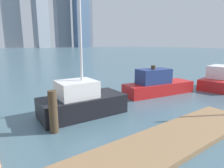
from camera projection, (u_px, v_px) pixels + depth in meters
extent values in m
plane|color=#476675|center=(22.00, 85.00, 16.42)|extent=(300.00, 300.00, 0.00)
cube|color=#93704C|center=(161.00, 145.00, 6.52)|extent=(10.14, 2.00, 0.18)
cylinder|color=#473826|center=(153.00, 81.00, 12.86)|extent=(0.29, 0.29, 2.05)
cylinder|color=#473826|center=(53.00, 112.00, 7.45)|extent=(0.34, 0.34, 1.70)
cylinder|color=brown|center=(157.00, 79.00, 14.71)|extent=(0.25, 0.25, 1.61)
cube|color=red|center=(159.00, 88.00, 13.39)|extent=(5.32, 2.31, 0.80)
cube|color=navy|center=(154.00, 76.00, 12.98)|extent=(2.43, 1.57, 0.98)
cube|color=red|center=(221.00, 82.00, 15.41)|extent=(5.20, 2.78, 0.82)
cube|color=white|center=(221.00, 72.00, 15.02)|extent=(2.41, 1.94, 0.95)
cube|color=black|center=(83.00, 105.00, 9.45)|extent=(4.21, 2.13, 0.95)
cube|color=white|center=(77.00, 89.00, 9.12)|extent=(1.86, 1.62, 0.79)
cylinder|color=silver|center=(81.00, 42.00, 8.82)|extent=(0.12, 0.12, 5.16)
cube|color=#8C939E|center=(40.00, 8.00, 156.80)|extent=(11.03, 12.41, 63.34)
cube|color=slate|center=(62.00, 8.00, 172.72)|extent=(13.00, 8.89, 70.67)
cube|color=slate|center=(81.00, 14.00, 175.60)|extent=(13.07, 9.10, 60.26)
cube|color=slate|center=(85.00, 9.00, 193.31)|extent=(11.35, 10.03, 74.73)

